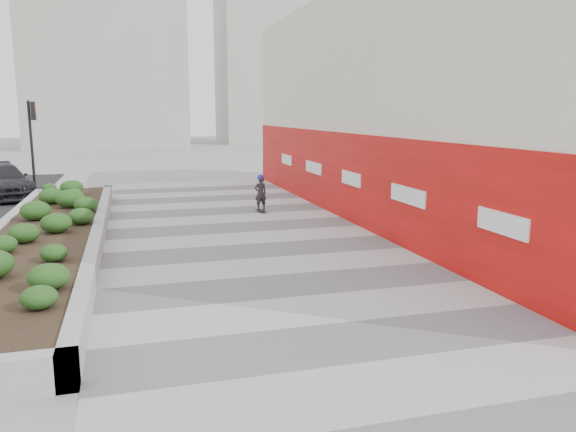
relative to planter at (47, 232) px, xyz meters
name	(u,v)px	position (x,y,z in m)	size (l,w,h in m)	color
ground	(315,313)	(5.50, -7.00, -0.42)	(160.00, 160.00, 0.00)	gray
walkway	(275,270)	(5.50, -4.00, -0.41)	(8.00, 36.00, 0.01)	#A8A8AD
building	(421,104)	(12.48, 1.98, 3.56)	(6.04, 24.08, 8.00)	beige
planter	(47,232)	(0.00, 0.00, 0.00)	(3.00, 18.00, 0.90)	#9E9EA0
traffic_signal_near	(32,134)	(-1.73, 10.50, 2.34)	(0.33, 0.28, 4.20)	black
distant_bldg_north_l	(106,52)	(0.50, 48.00, 9.58)	(16.00, 12.00, 20.00)	#ADAAA3
distant_bldg_north_r	(276,44)	(20.50, 53.00, 11.58)	(14.00, 10.00, 24.00)	#ADAAA3
manhole_cover	(295,269)	(6.00, -4.00, -0.42)	(0.44, 0.44, 0.01)	#595654
skateboarder	(261,193)	(6.96, 3.76, 0.31)	(0.51, 0.74, 1.43)	beige
car_dark	(1,181)	(-3.15, 10.38, 0.31)	(2.06, 5.06, 1.47)	black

